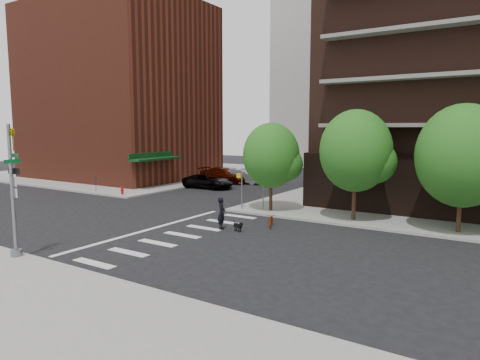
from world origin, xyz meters
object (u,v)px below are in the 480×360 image
at_px(parked_car_black, 208,181).
at_px(traffic_signal, 14,201).
at_px(parked_car_maroon, 224,175).
at_px(fire_hydrant, 122,190).
at_px(parked_car_silver, 243,176).
at_px(dog_walker, 222,213).
at_px(scooter, 271,220).

bearing_deg(parked_car_black, traffic_signal, -165.63).
bearing_deg(parked_car_maroon, fire_hydrant, 165.29).
bearing_deg(parked_car_silver, parked_car_black, 163.87).
relative_size(fire_hydrant, dog_walker, 0.38).
xyz_separation_m(fire_hydrant, parked_car_black, (3.45, 7.99, 0.17)).
bearing_deg(scooter, parked_car_silver, 104.01).
bearing_deg(dog_walker, fire_hydrant, 48.82).
height_order(fire_hydrant, parked_car_silver, parked_car_silver).
height_order(traffic_signal, fire_hydrant, traffic_signal).
height_order(traffic_signal, parked_car_silver, traffic_signal).
bearing_deg(traffic_signal, parked_car_silver, 101.25).
bearing_deg(dog_walker, parked_car_black, 18.90).
xyz_separation_m(fire_hydrant, parked_car_silver, (4.39, 13.08, 0.26)).
relative_size(fire_hydrant, scooter, 0.47).
bearing_deg(scooter, traffic_signal, -142.10).
relative_size(scooter, dog_walker, 0.82).
xyz_separation_m(fire_hydrant, dog_walker, (14.55, -5.45, 0.40)).
xyz_separation_m(parked_car_maroon, dog_walker, (12.25, -17.93, 0.13)).
relative_size(parked_car_silver, scooter, 3.14).
bearing_deg(scooter, dog_walker, -158.15).
bearing_deg(fire_hydrant, dog_walker, -20.55).
bearing_deg(parked_car_black, scooter, -131.78).
relative_size(traffic_signal, parked_car_black, 1.15).
height_order(fire_hydrant, dog_walker, dog_walker).
xyz_separation_m(parked_car_black, parked_car_silver, (0.93, 5.10, 0.09)).
relative_size(fire_hydrant, parked_car_maroon, 0.13).
height_order(traffic_signal, parked_car_maroon, traffic_signal).
bearing_deg(traffic_signal, scooter, 60.87).
bearing_deg(traffic_signal, fire_hydrant, 123.26).
distance_m(traffic_signal, parked_car_black, 24.27).
xyz_separation_m(parked_car_black, parked_car_maroon, (-1.15, 4.49, 0.11)).
relative_size(parked_car_black, parked_car_maroon, 0.91).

